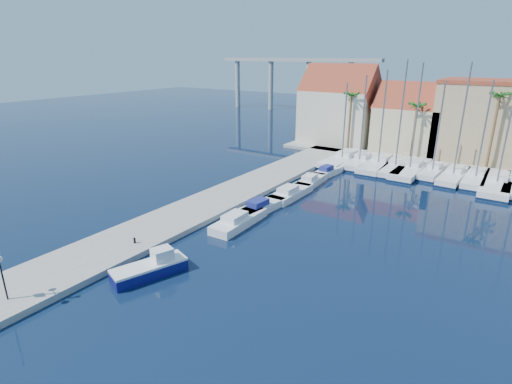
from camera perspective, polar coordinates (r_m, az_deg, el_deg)
ground at (r=30.27m, az=-6.98°, el=-11.60°), size 260.00×260.00×0.00m
quay_west at (r=44.82m, az=-4.45°, el=-0.72°), size 6.00×77.00×0.50m
shore_north at (r=69.44m, az=27.16°, el=4.36°), size 54.00×16.00×0.50m
bollard at (r=34.88m, az=-16.95°, el=-6.64°), size 0.19×0.19×0.46m
fishing_boat at (r=30.62m, az=-14.72°, el=-10.40°), size 3.47×5.68×1.89m
motorboat_west_0 at (r=37.84m, az=-2.54°, el=-4.08°), size 2.38×6.87×1.40m
motorboat_west_1 at (r=41.16m, az=0.72°, el=-2.11°), size 2.53×6.33×1.40m
motorboat_west_2 at (r=45.37m, az=4.92°, el=-0.14°), size 2.30×6.91×1.40m
motorboat_west_3 at (r=50.03m, az=7.86°, el=1.59°), size 2.34×6.13×1.40m
motorboat_west_4 at (r=54.41m, az=10.24°, el=2.90°), size 2.23×5.48×1.40m
sailboat_0 at (r=61.36m, az=12.43°, el=4.63°), size 3.53×11.76×11.63m
sailboat_1 at (r=60.52m, az=14.70°, el=4.29°), size 2.91×9.66×12.72m
sailboat_2 at (r=59.72m, az=17.23°, el=3.85°), size 3.09×11.38×13.51m
sailboat_3 at (r=58.86m, az=19.37°, el=3.43°), size 3.45×10.74×14.80m
sailboat_4 at (r=58.50m, az=21.25°, el=3.10°), size 3.16×11.71×14.45m
sailboat_5 at (r=58.31m, az=23.98°, el=2.73°), size 2.55×8.26×12.32m
sailboat_6 at (r=57.44m, az=26.41°, el=2.15°), size 2.96×9.57×14.56m
sailboat_7 at (r=57.63m, az=28.89°, el=1.78°), size 2.65×9.68×12.59m
sailboat_8 at (r=56.49m, az=31.16°, el=1.03°), size 3.18×12.00×11.00m
building_0 at (r=72.37m, az=11.80°, el=11.64°), size 12.30×9.00×13.50m
building_1 at (r=68.88m, az=21.06°, el=9.39°), size 10.30×8.00×11.00m
building_2 at (r=68.12m, az=30.42°, el=8.79°), size 14.20×10.20×11.50m
palm_0 at (r=66.00m, az=13.49°, el=13.08°), size 2.60×2.60×10.15m
palm_1 at (r=63.24m, az=22.03°, el=11.13°), size 2.60×2.60×9.15m
palm_2 at (r=61.69m, az=31.44°, el=11.37°), size 2.60×2.60×11.15m
viaduct at (r=116.18m, az=5.18°, el=16.45°), size 48.00×2.20×14.45m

